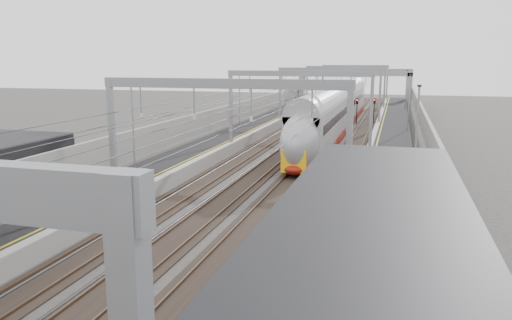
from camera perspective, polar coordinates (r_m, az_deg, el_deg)
The scene contains 11 objects.
platform_left at distance 49.89m, azimuth -3.60°, elevation 2.09°, with size 4.00×120.00×1.00m, color black.
platform_right at distance 47.13m, azimuth 15.09°, elevation 1.18°, with size 4.00×120.00×1.00m, color black.
tracks at distance 47.94m, azimuth 5.47°, elevation 1.14°, with size 11.40×140.00×0.20m.
overhead_line at distance 53.77m, azimuth 6.88°, elevation 8.75°, with size 13.00×140.00×6.60m.
overbridge at distance 101.84m, azimuth 11.20°, elevation 9.32°, with size 22.00×2.20×6.90m.
wall_left at distance 50.87m, azimuth -7.02°, elevation 3.46°, with size 0.30×120.00×3.20m, color gray.
wall_right at distance 47.04m, azimuth 19.06°, elevation 2.29°, with size 0.30×120.00×3.20m, color gray.
train at distance 59.47m, azimuth 9.09°, elevation 5.15°, with size 2.90×52.87×4.58m.
signal_green at distance 69.27m, azimuth 4.44°, elevation 6.26°, with size 0.32×0.32×3.48m.
signal_red_near at distance 68.94m, azimuth 11.47°, elevation 6.04°, with size 0.32×0.32×3.48m.
signal_red_far at distance 70.07m, azimuth 13.36°, elevation 6.05°, with size 0.32×0.32×3.48m.
Camera 1 is at (8.37, -1.45, 8.47)m, focal length 35.00 mm.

